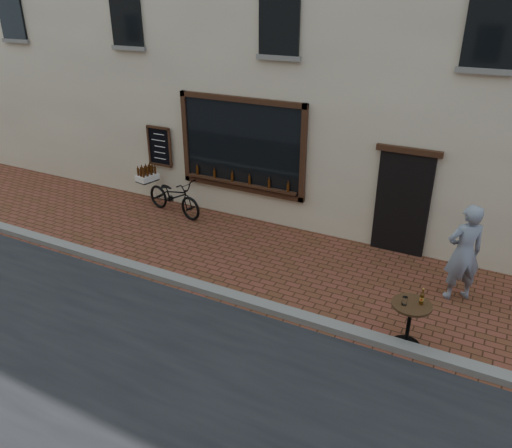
% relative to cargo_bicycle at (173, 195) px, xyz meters
% --- Properties ---
extents(ground, '(90.00, 90.00, 0.00)m').
position_rel_cargo_bicycle_xyz_m(ground, '(3.57, -2.88, -0.48)').
color(ground, '#59301C').
rests_on(ground, ground).
extents(kerb, '(90.00, 0.25, 0.12)m').
position_rel_cargo_bicycle_xyz_m(kerb, '(3.57, -2.68, -0.42)').
color(kerb, slate).
rests_on(kerb, ground).
extents(cargo_bicycle, '(2.15, 0.99, 1.01)m').
position_rel_cargo_bicycle_xyz_m(cargo_bicycle, '(0.00, 0.00, 0.00)').
color(cargo_bicycle, black).
rests_on(cargo_bicycle, ground).
extents(bistro_table, '(0.62, 0.62, 1.06)m').
position_rel_cargo_bicycle_xyz_m(bistro_table, '(6.36, -2.53, 0.08)').
color(bistro_table, black).
rests_on(bistro_table, ground).
extents(pedestrian, '(0.81, 0.74, 1.85)m').
position_rel_cargo_bicycle_xyz_m(pedestrian, '(6.86, -0.70, 0.44)').
color(pedestrian, gray).
rests_on(pedestrian, ground).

